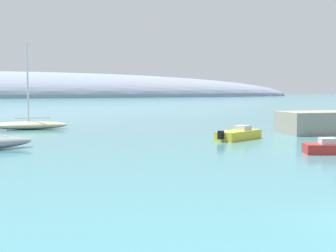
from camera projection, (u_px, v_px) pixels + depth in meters
The scene contains 2 objects.
sailboat_sand_near_shore at pixel (29, 125), 49.30m from camera, with size 8.37×3.11×9.22m.
motorboat_yellow_foreground at pixel (238, 134), 39.40m from camera, with size 5.00×3.83×1.17m.
Camera 1 is at (-11.53, -10.92, 4.33)m, focal length 49.29 mm.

